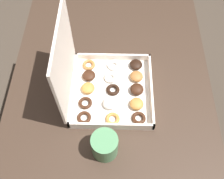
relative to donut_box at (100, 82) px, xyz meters
name	(u,v)px	position (x,y,z in m)	size (l,w,h in m)	color
ground_plane	(111,150)	(0.01, -0.04, -0.79)	(8.00, 8.00, 0.00)	#42382D
dining_table	(110,103)	(0.01, -0.04, -0.17)	(1.14, 0.78, 0.73)	#38281E
donut_box	(100,82)	(0.00, 0.00, 0.00)	(0.31, 0.31, 0.33)	silver
coffee_mug	(105,145)	(-0.23, -0.03, -0.01)	(0.09, 0.09, 0.10)	#4C8456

